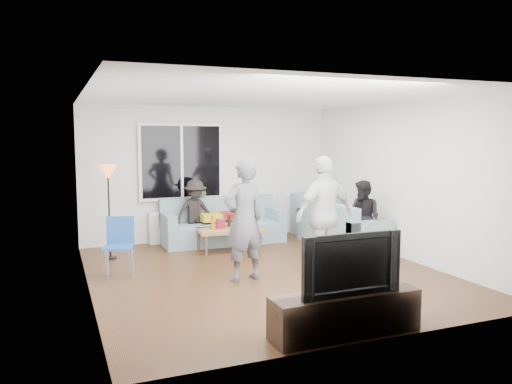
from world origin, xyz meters
name	(u,v)px	position (x,y,z in m)	size (l,w,h in m)	color
floor	(265,274)	(0.00, 0.00, -0.02)	(5.00, 5.50, 0.04)	#56351C
ceiling	(265,95)	(0.00, 0.00, 2.62)	(5.00, 5.50, 0.04)	white
wall_back	(210,174)	(0.00, 2.77, 1.30)	(5.00, 0.04, 2.60)	silver
wall_front	(377,212)	(0.00, -2.77, 1.30)	(5.00, 0.04, 2.60)	silver
wall_left	(84,193)	(-2.52, 0.00, 1.30)	(0.04, 5.50, 2.60)	silver
wall_right	(405,181)	(2.52, 0.00, 1.30)	(0.04, 5.50, 2.60)	silver
window_frame	(181,162)	(-0.60, 2.69, 1.55)	(1.62, 0.06, 1.47)	white
window_glass	(182,162)	(-0.60, 2.65, 1.55)	(1.50, 0.02, 1.35)	black
window_mullion	(182,162)	(-0.60, 2.64, 1.55)	(0.05, 0.03, 1.35)	white
radiator	(183,226)	(-0.60, 2.65, 0.31)	(1.30, 0.12, 0.62)	silver
potted_plant	(201,200)	(-0.23, 2.62, 0.81)	(0.20, 0.16, 0.37)	#366E2C
vase	(166,207)	(-0.92, 2.62, 0.70)	(0.16, 0.16, 0.16)	white
sofa_back_section	(223,221)	(0.09, 2.27, 0.42)	(2.30, 0.85, 0.85)	gray
sofa_right_section	(342,224)	(2.02, 1.14, 0.42)	(0.85, 2.00, 0.85)	gray
sofa_corner	(318,215)	(2.15, 2.27, 0.42)	(0.85, 0.85, 0.85)	gray
cushion_yellow	(211,217)	(-0.16, 2.25, 0.51)	(0.38, 0.32, 0.14)	gold
cushion_red	(225,216)	(0.15, 2.33, 0.51)	(0.36, 0.30, 0.13)	maroon
coffee_table	(229,239)	(-0.02, 1.60, 0.20)	(1.10, 0.60, 0.40)	#A68250
pitcher	(221,224)	(-0.15, 1.66, 0.49)	(0.17, 0.17, 0.17)	maroon
side_chair	(118,248)	(-2.05, 0.59, 0.43)	(0.40, 0.40, 0.86)	#2452A0
floor_lamp	(109,212)	(-2.05, 1.76, 0.78)	(0.32, 0.32, 1.56)	orange
player_left	(244,220)	(-0.42, -0.25, 0.87)	(0.63, 0.42, 1.74)	#4F4F55
player_right	(325,215)	(0.83, -0.32, 0.87)	(1.02, 0.43, 1.75)	silver
spectator_right	(364,218)	(2.02, 0.43, 0.64)	(0.62, 0.49, 1.28)	black
spectator_back	(195,212)	(-0.44, 2.30, 0.61)	(0.79, 0.46, 1.23)	black
tv_console	(345,314)	(-0.16, -2.50, 0.22)	(1.60, 0.40, 0.44)	#332219
television	(346,262)	(-0.16, -2.50, 0.76)	(1.11, 0.15, 0.64)	black
bottle_a	(213,222)	(-0.29, 1.66, 0.52)	(0.07, 0.07, 0.23)	orange
bottle_e	(244,220)	(0.29, 1.68, 0.52)	(0.07, 0.07, 0.24)	black
bottle_c	(229,221)	(0.05, 1.78, 0.51)	(0.07, 0.07, 0.22)	black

